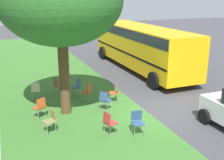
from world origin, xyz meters
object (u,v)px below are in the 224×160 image
at_px(chair_9, 105,99).
at_px(chair_3, 115,91).
at_px(street_tree, 60,0).
at_px(chair_6, 137,121).
at_px(chair_1, 57,84).
at_px(school_bus, 141,44).
at_px(chair_8, 51,119).
at_px(chair_4, 40,106).
at_px(chair_7, 109,121).
at_px(chair_0, 36,89).
at_px(chair_2, 87,91).
at_px(chair_5, 77,85).

bearing_deg(chair_9, chair_3, -44.89).
xyz_separation_m(street_tree, chair_6, (-2.85, -2.00, -4.18)).
bearing_deg(chair_1, school_bus, -65.40).
bearing_deg(chair_3, chair_8, 120.24).
distance_m(chair_4, chair_7, 3.20).
distance_m(chair_0, chair_3, 3.85).
bearing_deg(chair_1, chair_9, -152.26).
distance_m(chair_2, chair_3, 1.32).
distance_m(chair_1, chair_9, 3.25).
xyz_separation_m(chair_1, school_bus, (2.85, -6.22, 1.24)).
bearing_deg(chair_9, school_bus, -39.45).
bearing_deg(chair_1, chair_6, -160.86).
xyz_separation_m(chair_2, chair_5, (0.98, 0.25, 0.00)).
xyz_separation_m(chair_1, chair_2, (-1.53, -1.12, 0.00)).
height_order(chair_3, chair_4, same).
bearing_deg(chair_2, chair_9, -163.62).
height_order(chair_1, chair_6, same).
xyz_separation_m(chair_3, chair_6, (-3.28, 0.47, 0.00)).
bearing_deg(chair_6, chair_2, 10.94).
height_order(street_tree, chair_0, street_tree).
distance_m(chair_0, chair_1, 1.19).
height_order(chair_5, chair_7, same).
bearing_deg(chair_7, chair_0, 23.32).
bearing_deg(chair_2, chair_8, 139.07).
relative_size(chair_1, chair_7, 1.00).
bearing_deg(chair_6, chair_4, 48.93).
xyz_separation_m(chair_2, chair_9, (-1.35, -0.40, 0.00)).
xyz_separation_m(chair_3, chair_7, (-2.97, 1.45, 0.00)).
bearing_deg(street_tree, school_bus, -50.05).
height_order(chair_4, chair_8, same).
height_order(chair_3, chair_5, same).
xyz_separation_m(chair_0, chair_5, (-0.17, -2.00, 0.00)).
relative_size(chair_8, school_bus, 0.08).
xyz_separation_m(chair_6, chair_7, (0.31, 0.98, 0.00)).
bearing_deg(school_bus, chair_5, 122.36).
xyz_separation_m(chair_1, chair_9, (-2.88, -1.51, 0.00)).
distance_m(chair_7, school_bus, 9.60).
xyz_separation_m(chair_4, chair_9, (-0.24, -2.76, 0.00)).
relative_size(chair_6, chair_8, 1.00).
height_order(chair_1, chair_2, same).
distance_m(chair_0, chair_9, 3.64).
height_order(chair_9, school_bus, school_bus).
relative_size(chair_1, chair_9, 1.00).
relative_size(chair_7, chair_8, 1.00).
xyz_separation_m(chair_4, chair_7, (-2.40, -2.13, 0.00)).
bearing_deg(chair_7, chair_8, 62.69).
height_order(chair_3, chair_6, same).
distance_m(chair_1, school_bus, 6.95).
relative_size(street_tree, chair_5, 7.42).
bearing_deg(chair_4, chair_5, -45.42).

